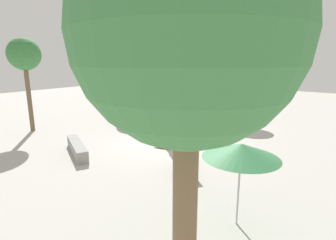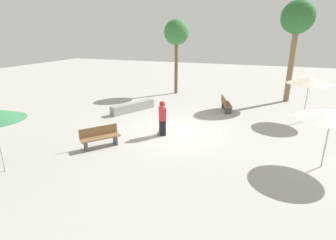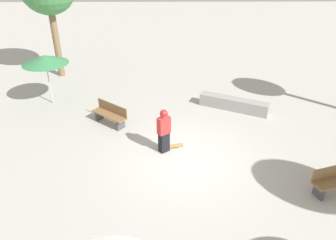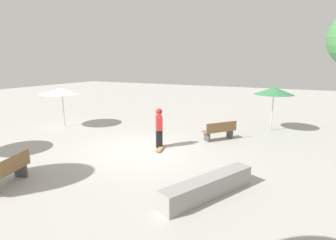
# 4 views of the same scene
# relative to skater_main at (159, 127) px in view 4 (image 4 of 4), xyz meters

# --- Properties ---
(ground_plane) EXTENTS (60.00, 60.00, 0.00)m
(ground_plane) POSITION_rel_skater_main_xyz_m (-0.68, 0.45, -0.88)
(ground_plane) COLOR #B2AFA8
(skater_main) EXTENTS (0.49, 0.45, 1.63)m
(skater_main) POSITION_rel_skater_main_xyz_m (0.00, 0.00, 0.00)
(skater_main) COLOR black
(skater_main) RESTS_ON ground_plane
(skateboard) EXTENTS (0.82, 0.39, 0.07)m
(skateboard) POSITION_rel_skater_main_xyz_m (-0.29, -0.20, -0.82)
(skateboard) COLOR #B7844C
(skateboard) RESTS_ON ground_plane
(concrete_ledge) EXTENTS (2.89, 1.73, 0.53)m
(concrete_ledge) POSITION_rel_skater_main_xyz_m (-3.02, -3.12, -0.62)
(concrete_ledge) COLOR gray
(concrete_ledge) RESTS_ON ground_plane
(bench_near) EXTENTS (1.52, 1.35, 0.85)m
(bench_near) POSITION_rel_skater_main_xyz_m (2.14, -1.94, -0.45)
(bench_near) COLOR #47474C
(bench_near) RESTS_ON ground_plane
(bench_far) EXTENTS (1.66, 0.91, 0.85)m
(bench_far) POSITION_rel_skater_main_xyz_m (-5.04, 2.13, -0.45)
(bench_far) COLOR #47474C
(bench_far) RESTS_ON ground_plane
(shade_umbrella_white) EXTENTS (2.28, 2.28, 2.12)m
(shade_umbrella_white) POSITION_rel_skater_main_xyz_m (0.88, 6.43, 1.08)
(shade_umbrella_white) COLOR #B7B7BC
(shade_umbrella_white) RESTS_ON ground_plane
(shade_umbrella_green) EXTENTS (1.94, 1.94, 2.23)m
(shade_umbrella_green) POSITION_rel_skater_main_xyz_m (5.04, -3.85, 1.16)
(shade_umbrella_green) COLOR #B7B7BC
(shade_umbrella_green) RESTS_ON ground_plane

